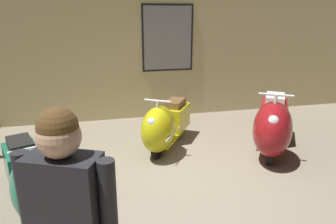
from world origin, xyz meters
TOP-DOWN VIEW (x-y plane):
  - ground_plane at (0.00, 0.00)m, footprint 60.00×60.00m
  - showroom_back_wall at (-0.15, 3.42)m, footprint 18.00×0.63m
  - scooter_0 at (-1.80, 0.02)m, footprint 0.98×1.64m
  - scooter_1 at (0.05, 1.45)m, footprint 1.25×1.59m
  - scooter_2 at (1.76, 0.89)m, footprint 1.44×1.84m

SIDE VIEW (x-z plane):
  - ground_plane at x=0.00m, z-range 0.00..0.00m
  - scooter_0 at x=-1.80m, z-range -0.04..0.93m
  - scooter_1 at x=0.05m, z-range -0.04..0.94m
  - scooter_2 at x=1.76m, z-range -0.05..1.08m
  - showroom_back_wall at x=-0.15m, z-range 0.00..3.59m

